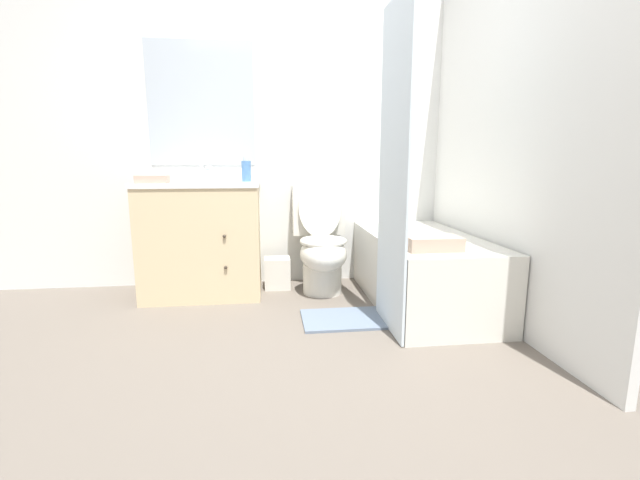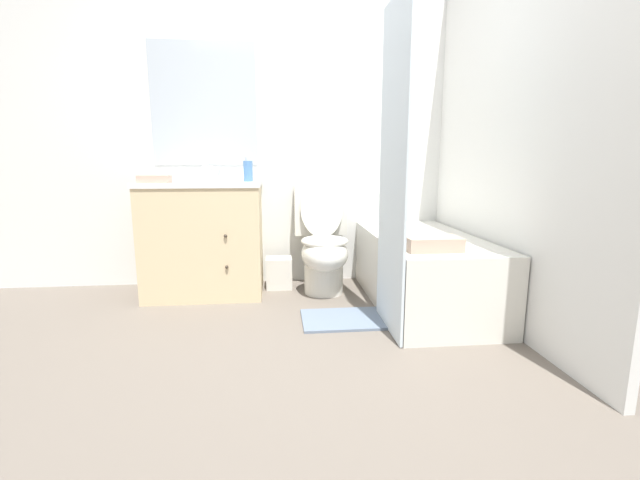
% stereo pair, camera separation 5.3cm
% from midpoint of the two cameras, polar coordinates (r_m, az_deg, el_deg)
% --- Properties ---
extents(ground_plane, '(14.00, 14.00, 0.00)m').
position_cam_midpoint_polar(ground_plane, '(2.18, 0.73, -16.99)').
color(ground_plane, '#6B6056').
extents(wall_back, '(8.00, 0.06, 2.50)m').
position_cam_midpoint_polar(wall_back, '(3.56, -2.45, 14.52)').
color(wall_back, silver).
rests_on(wall_back, ground_plane).
extents(wall_right, '(0.05, 2.61, 2.50)m').
position_cam_midpoint_polar(wall_right, '(3.08, 22.36, 14.35)').
color(wall_right, silver).
rests_on(wall_right, ground_plane).
extents(vanity_cabinet, '(0.87, 0.60, 0.85)m').
position_cam_midpoint_polar(vanity_cabinet, '(3.33, -14.70, 0.40)').
color(vanity_cabinet, beige).
rests_on(vanity_cabinet, ground_plane).
extents(sink_faucet, '(0.14, 0.12, 0.12)m').
position_cam_midpoint_polar(sink_faucet, '(3.49, -14.54, 8.27)').
color(sink_faucet, silver).
rests_on(sink_faucet, vanity_cabinet).
extents(toilet, '(0.41, 0.65, 0.85)m').
position_cam_midpoint_polar(toilet, '(3.29, 0.85, -0.39)').
color(toilet, silver).
rests_on(toilet, ground_plane).
extents(bathtub, '(0.69, 1.41, 0.49)m').
position_cam_midpoint_polar(bathtub, '(3.10, 14.02, -3.88)').
color(bathtub, silver).
rests_on(bathtub, ground_plane).
extents(shower_curtain, '(0.02, 0.55, 1.88)m').
position_cam_midpoint_polar(shower_curtain, '(2.49, 10.31, 8.97)').
color(shower_curtain, silver).
rests_on(shower_curtain, ground_plane).
extents(wastebasket, '(0.20, 0.17, 0.25)m').
position_cam_midpoint_polar(wastebasket, '(3.43, -5.04, -4.38)').
color(wastebasket, silver).
rests_on(wastebasket, ground_plane).
extents(tissue_box, '(0.12, 0.15, 0.12)m').
position_cam_midpoint_polar(tissue_box, '(3.26, -13.87, 8.38)').
color(tissue_box, silver).
rests_on(tissue_box, vanity_cabinet).
extents(soap_dispenser, '(0.07, 0.07, 0.18)m').
position_cam_midpoint_polar(soap_dispenser, '(3.24, -9.10, 9.13)').
color(soap_dispenser, '#4C7AB2').
rests_on(soap_dispenser, vanity_cabinet).
extents(hand_towel_folded, '(0.21, 0.12, 0.06)m').
position_cam_midpoint_polar(hand_towel_folded, '(3.17, -20.76, 7.59)').
color(hand_towel_folded, tan).
rests_on(hand_towel_folded, vanity_cabinet).
extents(bath_towel_folded, '(0.31, 0.18, 0.08)m').
position_cam_midpoint_polar(bath_towel_folded, '(2.56, 15.37, -0.48)').
color(bath_towel_folded, tan).
rests_on(bath_towel_folded, bathtub).
extents(bath_mat, '(0.54, 0.38, 0.02)m').
position_cam_midpoint_polar(bath_mat, '(2.78, 3.76, -10.49)').
color(bath_mat, slate).
rests_on(bath_mat, ground_plane).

